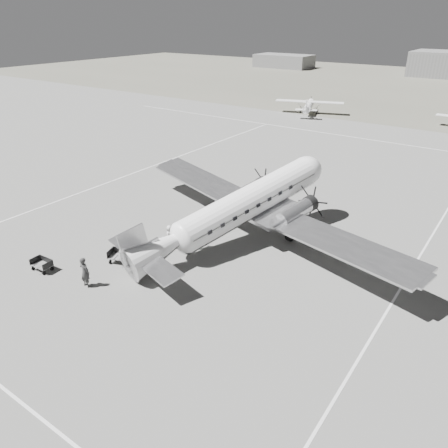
% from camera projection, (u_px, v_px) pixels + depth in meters
% --- Properties ---
extents(ground, '(260.00, 260.00, 0.00)m').
position_uv_depth(ground, '(202.00, 265.00, 30.06)').
color(ground, slate).
rests_on(ground, ground).
extents(taxi_line_near, '(60.00, 0.15, 0.01)m').
position_uv_depth(taxi_line_near, '(13.00, 396.00, 19.73)').
color(taxi_line_near, silver).
rests_on(taxi_line_near, ground).
extents(taxi_line_right, '(0.15, 80.00, 0.01)m').
position_uv_depth(taxi_line_right, '(376.00, 330.00, 23.84)').
color(taxi_line_right, silver).
rests_on(taxi_line_right, ground).
extents(taxi_line_left, '(0.15, 60.00, 0.01)m').
position_uv_depth(taxi_line_left, '(126.00, 176.00, 46.77)').
color(taxi_line_left, silver).
rests_on(taxi_line_left, ground).
extents(taxi_line_horizon, '(90.00, 0.15, 0.01)m').
position_uv_depth(taxi_line_horizon, '(381.00, 141.00, 59.57)').
color(taxi_line_horizon, silver).
rests_on(taxi_line_horizon, ground).
extents(shed_secondary, '(18.00, 10.00, 4.00)m').
position_uv_depth(shed_secondary, '(284.00, 61.00, 142.55)').
color(shed_secondary, slate).
rests_on(shed_secondary, ground).
extents(dc3_airliner, '(31.61, 25.95, 5.21)m').
position_uv_depth(dc3_airliner, '(240.00, 209.00, 32.20)').
color(dc3_airliner, silver).
rests_on(dc3_airliner, ground).
extents(light_plane_left, '(14.21, 12.85, 2.43)m').
position_uv_depth(light_plane_left, '(309.00, 107.00, 75.48)').
color(light_plane_left, white).
rests_on(light_plane_left, ground).
extents(baggage_cart_near, '(1.92, 1.62, 0.92)m').
position_uv_depth(baggage_cart_near, '(120.00, 257.00, 30.22)').
color(baggage_cart_near, slate).
rests_on(baggage_cart_near, ground).
extents(baggage_cart_far, '(1.51, 1.10, 0.82)m').
position_uv_depth(baggage_cart_far, '(42.00, 265.00, 29.30)').
color(baggage_cart_far, slate).
rests_on(baggage_cart_far, ground).
extents(ground_crew, '(0.76, 0.50, 2.06)m').
position_uv_depth(ground_crew, '(85.00, 272.00, 27.31)').
color(ground_crew, '#292929').
rests_on(ground_crew, ground).
extents(ramp_agent, '(0.67, 0.83, 1.63)m').
position_uv_depth(ramp_agent, '(139.00, 246.00, 30.90)').
color(ramp_agent, silver).
rests_on(ramp_agent, ground).
extents(passenger, '(0.66, 0.88, 1.63)m').
position_uv_depth(passenger, '(170.00, 235.00, 32.33)').
color(passenger, beige).
rests_on(passenger, ground).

